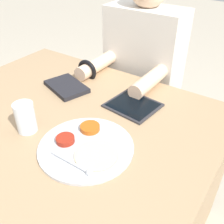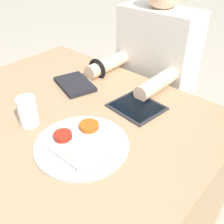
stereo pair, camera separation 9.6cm
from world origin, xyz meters
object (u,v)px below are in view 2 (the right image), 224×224
(red_notebook, at_px, (75,84))
(drinking_glass, at_px, (28,111))
(person_diner, at_px, (153,91))
(tablet_device, at_px, (137,107))
(thali_tray, at_px, (82,144))

(red_notebook, xyz_separation_m, drinking_glass, (0.09, -0.31, 0.05))
(red_notebook, xyz_separation_m, person_diner, (0.16, 0.44, -0.17))
(tablet_device, distance_m, drinking_glass, 0.43)
(drinking_glass, bearing_deg, person_diner, 85.19)
(tablet_device, height_order, person_diner, person_diner)
(red_notebook, height_order, tablet_device, red_notebook)
(person_diner, bearing_deg, thali_tray, -76.18)
(red_notebook, distance_m, person_diner, 0.50)
(thali_tray, bearing_deg, tablet_device, 90.14)
(tablet_device, bearing_deg, drinking_glass, -123.64)
(thali_tray, distance_m, red_notebook, 0.43)
(thali_tray, distance_m, person_diner, 0.75)
(thali_tray, xyz_separation_m, person_diner, (-0.17, 0.71, -0.17))
(red_notebook, bearing_deg, person_diner, 70.46)
(thali_tray, height_order, tablet_device, thali_tray)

